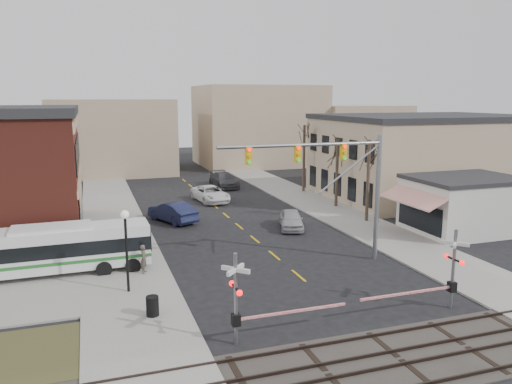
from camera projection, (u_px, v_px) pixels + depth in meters
ground at (313, 288)px, 27.18m from camera, size 160.00×160.00×0.00m
sidewalk_west at (113, 218)px, 42.79m from camera, size 5.00×60.00×0.12m
sidewalk_east at (314, 203)px, 48.78m from camera, size 5.00×60.00×0.12m
ballast_strip at (400, 359)px, 19.73m from camera, size 160.00×5.00×0.06m
rail_tracks at (400, 357)px, 19.71m from camera, size 160.00×3.91×0.14m
tan_building at (424, 156)px, 51.93m from camera, size 20.30×15.30×8.50m
awning_shop at (464, 204)px, 38.32m from camera, size 9.74×6.20×4.30m
tree_east_a at (368, 181)px, 41.01m from camera, size 0.28×0.28×6.75m
tree_east_b at (337, 173)px, 46.73m from camera, size 0.28×0.28×6.30m
tree_east_c at (304, 158)px, 54.15m from camera, size 0.28×0.28×7.20m
transit_bus at (53, 249)px, 28.81m from camera, size 10.98×2.59×2.82m
traffic_signal_mast at (337, 173)px, 30.11m from camera, size 10.49×0.30×8.00m
rr_crossing_west at (246, 299)px, 20.76m from camera, size 5.60×1.36×4.00m
rr_crossing_east at (446, 271)px, 24.13m from camera, size 5.60×1.36×4.00m
street_lamp at (126, 234)px, 25.85m from camera, size 0.44×0.44×4.40m
trash_bin at (152, 306)px, 23.40m from camera, size 0.60×0.60×0.94m
car_a at (291, 219)px, 39.43m from camera, size 3.00×4.66×1.48m
car_b at (173, 212)px, 41.56m from camera, size 3.74×5.41×1.69m
car_c at (210, 194)px, 49.71m from camera, size 3.27×5.89×1.56m
car_d at (224, 180)px, 57.80m from camera, size 2.66×5.89×1.67m
pedestrian_near at (144, 259)px, 29.07m from camera, size 0.56×0.71×1.70m
pedestrian_far at (111, 250)px, 31.03m from camera, size 0.91×0.95×1.54m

